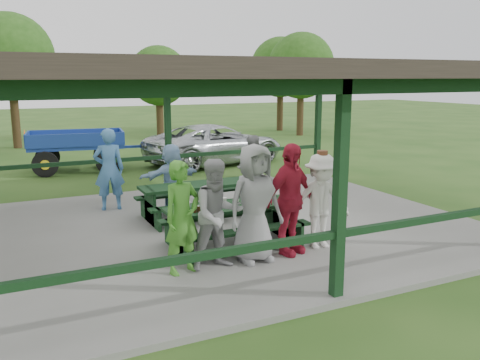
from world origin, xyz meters
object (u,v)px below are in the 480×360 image
contestant_red (290,199)px  spectator_blue (109,169)px  contestant_grey_left (218,214)px  spectator_lblue (172,178)px  contestant_grey_mid (255,203)px  farm_trailer (77,150)px  contestant_white_fedora (321,201)px  picnic_table_far (204,195)px  pickup_truck (216,144)px  contestant_green (182,217)px  spectator_grey (251,168)px  picnic_table_near (233,220)px

contestant_red → spectator_blue: bearing=96.9°
contestant_grey_left → spectator_lblue: (0.44, 3.68, -0.11)m
contestant_grey_mid → farm_trailer: 10.42m
spectator_lblue → spectator_blue: 1.47m
contestant_white_fedora → spectator_blue: 5.17m
picnic_table_far → pickup_truck: 7.45m
contestant_white_fedora → farm_trailer: size_ratio=0.42×
picnic_table_far → contestant_grey_left: bearing=-107.2°
spectator_lblue → pickup_truck: bearing=-130.8°
contestant_red → contestant_white_fedora: 0.68m
picnic_table_far → contestant_green: contestant_green is taller
contestant_red → picnic_table_far: bearing=79.7°
spectator_blue → spectator_grey: bearing=175.6°
spectator_blue → spectator_lblue: bearing=154.3°
contestant_green → contestant_white_fedora: 2.62m
contestant_white_fedora → spectator_lblue: (-1.61, 3.54, -0.08)m
spectator_blue → contestant_red: bearing=122.8°
contestant_grey_left → contestant_white_fedora: 2.06m
contestant_green → contestant_red: (1.94, 0.02, 0.08)m
contestant_white_fedora → spectator_lblue: bearing=122.3°
spectator_grey → pickup_truck: bearing=-116.4°
contestant_green → pickup_truck: size_ratio=0.34×
contestant_grey_mid → contestant_red: size_ratio=1.02×
picnic_table_far → contestant_green: size_ratio=1.54×
contestant_green → spectator_grey: (3.09, 3.75, -0.08)m
contestant_red → spectator_grey: (1.15, 3.73, -0.15)m
picnic_table_far → contestant_red: contestant_red is taller
contestant_grey_mid → spectator_grey: (1.84, 3.78, -0.17)m
contestant_white_fedora → spectator_blue: bearing=131.2°
contestant_green → spectator_blue: size_ratio=0.94×
picnic_table_far → contestant_grey_mid: contestant_grey_mid is taller
contestant_white_fedora → spectator_blue: size_ratio=0.93×
contestant_white_fedora → contestant_red: bearing=-168.3°
picnic_table_near → farm_trailer: (-1.39, 9.45, 0.14)m
contestant_grey_left → contestant_red: bearing=2.1°
contestant_grey_mid → farm_trailer: size_ratio=0.47×
picnic_table_far → pickup_truck: pickup_truck is taller
picnic_table_near → picnic_table_far: 2.01m
picnic_table_near → picnic_table_far: size_ratio=0.90×
pickup_truck → farm_trailer: bearing=68.8°
spectator_lblue → farm_trailer: spectator_lblue is taller
picnic_table_far → contestant_grey_left: size_ratio=1.55×
contestant_white_fedora → contestant_grey_mid: bearing=-168.2°
contestant_grey_mid → contestant_white_fedora: size_ratio=1.12×
picnic_table_near → spectator_grey: size_ratio=1.52×
contestant_grey_mid → spectator_grey: contestant_grey_mid is taller
spectator_blue → pickup_truck: spectator_blue is taller
picnic_table_near → contestant_red: size_ratio=1.27×
contestant_grey_left → contestant_grey_mid: (0.68, 0.04, 0.10)m
picnic_table_near → spectator_lblue: 2.79m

